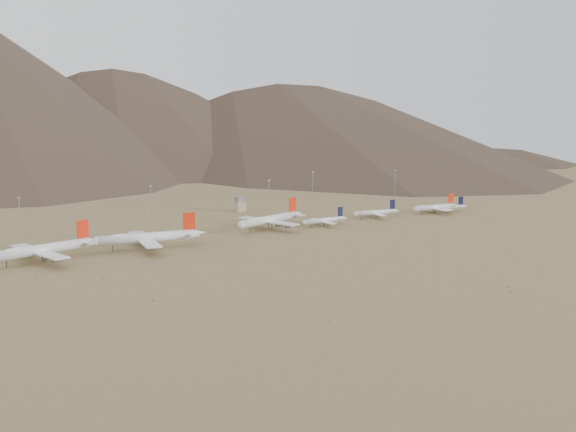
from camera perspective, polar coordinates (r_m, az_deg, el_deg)
ground at (r=482.22m, az=-0.13°, el=-1.85°), size 3000.00×3000.00×0.00m
widebody_west at (r=439.62m, az=-18.90°, el=-2.52°), size 70.01×55.12×21.17m
widebody_centre at (r=459.02m, az=-11.09°, el=-1.67°), size 71.72×55.90×21.43m
widebody_east at (r=517.91m, az=-1.47°, el=-0.28°), size 66.02×52.35×20.22m
narrowbody_a at (r=531.38m, az=2.91°, el=-0.33°), size 39.59×28.24×13.06m
narrowbody_b at (r=569.34m, az=6.98°, el=0.29°), size 40.98×29.83×13.59m
narrowbody_c at (r=600.35m, az=11.57°, el=0.69°), size 45.94×32.90×15.15m
narrowbody_d at (r=607.79m, az=12.34°, el=0.69°), size 36.27×27.07×12.48m
control_tower at (r=598.26m, az=-3.84°, el=0.87°), size 8.00×8.00×12.00m
mast_far_west at (r=533.19m, az=-20.44°, el=0.19°), size 2.00×0.60×25.70m
mast_west at (r=574.87m, az=-10.78°, el=1.26°), size 2.00×0.60×25.70m
mast_centre at (r=600.20m, az=-1.52°, el=1.77°), size 2.00×0.60×25.70m
mast_east at (r=667.81m, az=1.95°, el=2.56°), size 2.00×0.60×25.70m
mast_far_east at (r=689.98m, az=8.45°, el=2.69°), size 2.00×0.60×25.70m
desert_scrub at (r=415.13m, az=10.64°, el=-3.85°), size 377.14×167.26×0.85m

